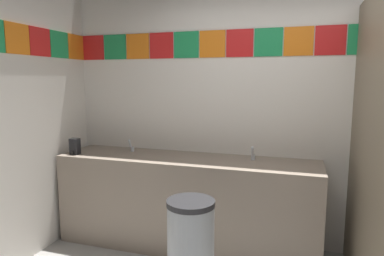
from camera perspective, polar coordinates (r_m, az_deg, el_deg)
The scene contains 6 objects.
wall_back at distance 3.34m, azimuth 17.10°, elevation 4.67°, with size 4.56×0.09×2.89m.
vanity_counter at distance 3.38m, azimuth -1.02°, elevation -12.26°, with size 2.50×0.59×0.89m.
faucet_left at distance 3.57m, azimuth -10.14°, elevation -3.14°, with size 0.04×0.10×0.14m.
faucet_right at distance 3.19m, azimuth 10.19°, elevation -4.46°, with size 0.04×0.10×0.14m.
soap_dispenser at distance 3.60m, azimuth -19.09°, elevation -2.93°, with size 0.09×0.09×0.16m.
trash_bin at distance 2.62m, azimuth -0.22°, elevation -20.12°, with size 0.35×0.35×0.78m.
Camera 1 is at (0.03, -1.70, 1.63)m, focal length 31.73 mm.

